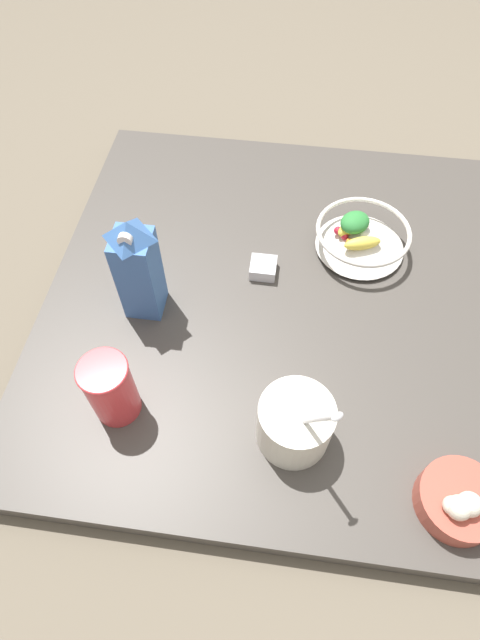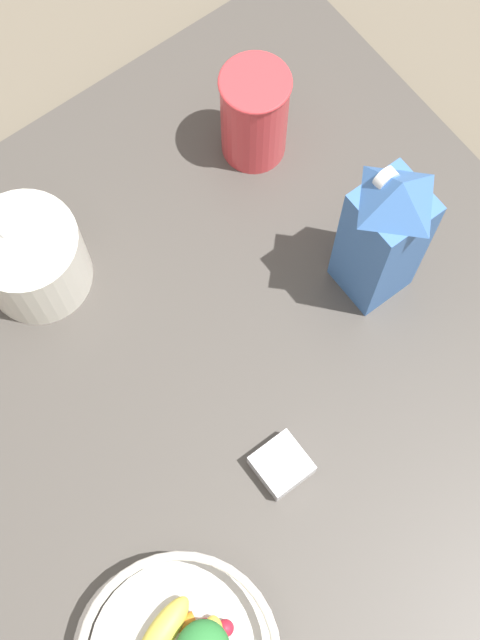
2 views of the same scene
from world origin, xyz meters
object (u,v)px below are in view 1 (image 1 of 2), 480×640
at_px(spice_jar, 263,268).
at_px(fruit_bowl, 361,237).
at_px(milk_carton, 138,268).
at_px(yogurt_tub, 295,422).
at_px(drinking_cup, 110,388).
at_px(garlic_bowl, 459,501).

bearing_deg(spice_jar, fruit_bowl, 25.10).
bearing_deg(fruit_bowl, spice_jar, -154.90).
xyz_separation_m(milk_carton, yogurt_tub, (0.32, -0.25, -0.06)).
bearing_deg(fruit_bowl, yogurt_tub, -103.90).
distance_m(yogurt_tub, spice_jar, 0.38).
bearing_deg(fruit_bowl, drinking_cup, -134.02).
relative_size(yogurt_tub, spice_jar, 4.30).
distance_m(fruit_bowl, garlic_bowl, 0.57).
height_order(yogurt_tub, drinking_cup, yogurt_tub).
xyz_separation_m(fruit_bowl, garlic_bowl, (0.16, -0.55, -0.01)).
bearing_deg(drinking_cup, fruit_bowl, 45.98).
relative_size(milk_carton, garlic_bowl, 1.79).
xyz_separation_m(fruit_bowl, yogurt_tub, (-0.11, -0.46, 0.02)).
xyz_separation_m(fruit_bowl, spice_jar, (-0.21, -0.10, -0.03)).
bearing_deg(yogurt_tub, spice_jar, 104.14).
height_order(milk_carton, drinking_cup, milk_carton).
distance_m(drinking_cup, spice_jar, 0.43).
height_order(spice_jar, garlic_bowl, garlic_bowl).
xyz_separation_m(yogurt_tub, drinking_cup, (-0.32, 0.01, 0.02)).
bearing_deg(garlic_bowl, yogurt_tub, 162.52).
relative_size(drinking_cup, garlic_bowl, 1.07).
xyz_separation_m(drinking_cup, spice_jar, (0.23, 0.35, -0.06)).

